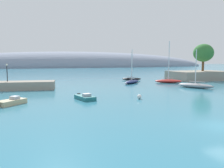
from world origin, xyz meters
The scene contains 12 objects.
water centered at (0.00, 0.00, 0.00)m, with size 600.00×600.00×0.00m, color teal.
shore_outcrop centered at (31.73, 39.74, 1.31)m, with size 16.71×10.51×2.62m, color gray.
tree_clump_shore centered at (32.96, 39.31, 8.02)m, with size 5.87×5.87×8.07m.
distant_ridge centered at (26.33, 185.33, 0.00)m, with size 262.23×52.26×27.32m, color gray.
sailboat_navy_near_shore centered at (8.60, 37.19, 0.46)m, with size 6.95×6.58×8.64m.
sailboat_black_mid_mooring centered at (12.21, 45.16, 0.48)m, with size 5.80×3.82×8.37m.
sailboat_grey_outer_mooring centered at (16.98, 23.59, 0.55)m, with size 5.50×7.65×8.08m.
sailboat_red_end_of_line centered at (17.84, 34.67, 0.58)m, with size 7.14×5.34×10.73m.
motorboat_teal_foreground centered at (-8.21, 17.54, 0.33)m, with size 2.61×4.44×0.96m.
motorboat_sand_alongside_breakwater centered at (-18.15, 17.04, 0.37)m, with size 3.90×3.85×1.05m.
mooring_buoy_white centered at (-0.42, 15.23, 0.34)m, with size 0.68×0.68×0.68m, color silver.
harbor_lamp_post centered at (-20.00, 33.80, 3.83)m, with size 0.36×0.36×3.47m.
Camera 1 is at (-15.66, -14.65, 5.73)m, focal length 35.99 mm.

